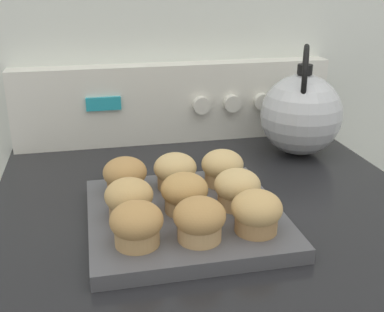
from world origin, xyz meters
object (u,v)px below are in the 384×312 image
(muffin_r1_c0, at_px, (129,199))
(tea_kettle, at_px, (301,113))
(muffin_r2_c2, at_px, (222,168))
(muffin_r0_c0, at_px, (137,224))
(muffin_r2_c0, at_px, (125,176))
(muffin_r0_c1, at_px, (200,220))
(muffin_r2_c1, at_px, (175,171))
(muffin_r1_c2, at_px, (237,189))
(muffin_pan, at_px, (185,217))
(muffin_r1_c1, at_px, (185,193))
(muffin_r0_c2, at_px, (257,212))

(muffin_r1_c0, height_order, tea_kettle, tea_kettle)
(muffin_r1_c0, distance_m, muffin_r2_c2, 0.19)
(muffin_r0_c0, relative_size, muffin_r1_c0, 1.00)
(muffin_r1_c0, xyz_separation_m, muffin_r2_c2, (0.17, 0.09, 0.00))
(muffin_r1_c0, distance_m, muffin_r2_c0, 0.09)
(muffin_r0_c1, bearing_deg, muffin_r0_c0, 176.39)
(muffin_r2_c1, height_order, muffin_r2_c2, same)
(muffin_r0_c0, height_order, muffin_r0_c1, same)
(muffin_r0_c1, xyz_separation_m, muffin_r1_c2, (0.08, 0.08, 0.00))
(muffin_pan, distance_m, muffin_r1_c0, 0.09)
(muffin_r1_c0, height_order, muffin_r1_c2, same)
(muffin_r1_c1, relative_size, muffin_r1_c2, 1.00)
(muffin_r2_c2, bearing_deg, muffin_r2_c1, 179.00)
(muffin_r0_c0, distance_m, muffin_r0_c2, 0.17)
(muffin_r1_c0, bearing_deg, muffin_r1_c2, 0.19)
(muffin_pan, bearing_deg, muffin_r2_c1, 89.49)
(muffin_r2_c0, bearing_deg, muffin_pan, -45.51)
(muffin_r0_c2, distance_m, muffin_r1_c0, 0.19)
(muffin_r0_c0, xyz_separation_m, muffin_r2_c1, (0.08, 0.17, 0.00))
(muffin_r2_c0, bearing_deg, tea_kettle, 23.93)
(muffin_r0_c2, xyz_separation_m, muffin_r1_c1, (-0.09, 0.08, 0.00))
(muffin_r0_c1, height_order, muffin_r2_c2, same)
(muffin_r1_c1, distance_m, muffin_r2_c1, 0.09)
(muffin_pan, xyz_separation_m, muffin_r0_c0, (-0.08, -0.08, 0.04))
(muffin_r2_c0, relative_size, muffin_r2_c1, 1.00)
(muffin_pan, relative_size, tea_kettle, 1.27)
(muffin_pan, distance_m, muffin_r1_c2, 0.09)
(muffin_r2_c1, bearing_deg, muffin_pan, -90.51)
(muffin_r1_c0, height_order, muffin_r2_c0, same)
(muffin_r1_c1, bearing_deg, tea_kettle, 40.31)
(muffin_r0_c1, xyz_separation_m, muffin_r1_c0, (-0.09, 0.08, 0.00))
(muffin_r2_c0, height_order, muffin_r2_c2, same)
(muffin_pan, distance_m, muffin_r0_c1, 0.10)
(muffin_r2_c1, relative_size, muffin_r2_c2, 1.00)
(muffin_r0_c0, height_order, tea_kettle, tea_kettle)
(muffin_r1_c0, bearing_deg, muffin_r2_c2, 27.76)
(muffin_r2_c0, bearing_deg, muffin_r0_c1, -63.47)
(muffin_r1_c0, bearing_deg, tea_kettle, 33.80)
(muffin_r0_c1, bearing_deg, muffin_r1_c1, 92.21)
(muffin_r0_c0, relative_size, muffin_r2_c2, 1.00)
(muffin_r2_c2, bearing_deg, muffin_r1_c2, -90.37)
(muffin_r0_c0, bearing_deg, muffin_r2_c1, 63.81)
(muffin_r1_c0, distance_m, muffin_r2_c1, 0.12)
(muffin_r1_c2, bearing_deg, muffin_r0_c1, -133.25)
(muffin_r0_c0, bearing_deg, muffin_r0_c1, -3.61)
(muffin_r1_c1, height_order, muffin_r2_c0, same)
(muffin_r1_c0, height_order, muffin_r2_c2, same)
(muffin_r1_c1, relative_size, tea_kettle, 0.31)
(muffin_r1_c0, relative_size, tea_kettle, 0.31)
(muffin_r0_c2, relative_size, muffin_r1_c0, 1.00)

